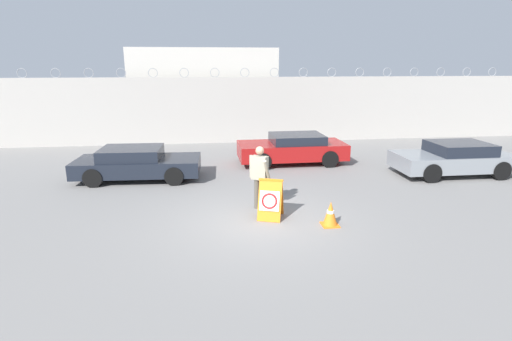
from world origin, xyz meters
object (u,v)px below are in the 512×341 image
Objects in this scene: parked_car_far_side at (454,158)px; barricade_sign at (270,199)px; traffic_cone_near at (330,214)px; parked_car_rear_sedan at (292,148)px; parked_car_front_coupe at (137,163)px; security_guard at (260,174)px.

barricade_sign is at bearing 24.78° from parked_car_far_side.
parked_car_rear_sedan is at bearing 86.00° from traffic_cone_near.
parked_car_front_coupe is 1.03× the size of parked_car_far_side.
traffic_cone_near is 7.33m from parked_car_far_side.
parked_car_far_side is at bearing 43.92° from barricade_sign.
parked_car_front_coupe is at bearing 14.44° from parked_car_rear_sedan.
security_guard reaches higher than barricade_sign.
barricade_sign is 0.25× the size of parked_car_far_side.
security_guard is (-0.19, 0.75, 0.49)m from barricade_sign.
parked_car_rear_sedan is (1.91, 5.97, 0.09)m from barricade_sign.
security_guard is at bearing 67.23° from parked_car_rear_sedan.
parked_car_far_side is at bearing -1.73° from parked_car_front_coupe.
traffic_cone_near is 7.50m from parked_car_front_coupe.
traffic_cone_near is at bearing -6.01° from security_guard.
parked_car_far_side is at bearing 54.95° from security_guard.
barricade_sign is 0.25× the size of parked_car_front_coupe.
parked_car_rear_sedan is (2.10, 5.22, -0.39)m from security_guard.
traffic_cone_near is (1.63, -1.45, -0.71)m from security_guard.
security_guard reaches higher than traffic_cone_near.
traffic_cone_near is 6.69m from parked_car_rear_sedan.
traffic_cone_near is 0.15× the size of parked_car_rear_sedan.
security_guard reaches higher than parked_car_far_side.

